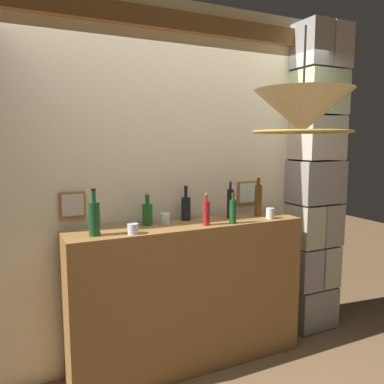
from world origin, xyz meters
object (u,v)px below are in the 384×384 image
liquor_bottle_whiskey (94,218)px  liquor_bottle_vodka (186,208)px  glass_tumbler_rocks (133,229)px  pendant_lamp (303,113)px  glass_tumbler_shot (165,218)px  liquor_bottle_mezcal (206,213)px  glass_tumbler_highball (270,213)px  liquor_bottle_scotch (230,203)px  liquor_bottle_rum (233,211)px  liquor_bottle_rye (147,213)px  liquor_bottle_sherry (258,200)px

liquor_bottle_whiskey → liquor_bottle_vodka: bearing=14.5°
glass_tumbler_rocks → pendant_lamp: (0.78, -0.74, 0.75)m
liquor_bottle_whiskey → glass_tumbler_shot: size_ratio=4.04×
liquor_bottle_mezcal → glass_tumbler_shot: liquor_bottle_mezcal is taller
glass_tumbler_highball → glass_tumbler_shot: 0.86m
pendant_lamp → glass_tumbler_rocks: bearing=136.2°
liquor_bottle_whiskey → liquor_bottle_mezcal: size_ratio=1.32×
liquor_bottle_whiskey → liquor_bottle_scotch: size_ratio=1.02×
liquor_bottle_rum → glass_tumbler_highball: liquor_bottle_rum is taller
liquor_bottle_rum → liquor_bottle_mezcal: bearing=171.0°
liquor_bottle_whiskey → glass_tumbler_shot: liquor_bottle_whiskey is taller
liquor_bottle_scotch → pendant_lamp: (-0.10, -0.93, 0.66)m
glass_tumbler_highball → liquor_bottle_rye: bearing=168.4°
liquor_bottle_scotch → glass_tumbler_shot: (-0.56, 0.03, -0.08)m
glass_tumbler_highball → pendant_lamp: pendant_lamp is taller
liquor_bottle_rye → liquor_bottle_rum: size_ratio=1.04×
liquor_bottle_whiskey → liquor_bottle_rum: (1.03, -0.07, -0.03)m
liquor_bottle_rye → liquor_bottle_rum: 0.65m
glass_tumbler_rocks → glass_tumbler_shot: 0.39m
glass_tumbler_shot → glass_tumbler_highball: bearing=-13.5°
liquor_bottle_mezcal → liquor_bottle_sherry: 0.58m
liquor_bottle_rum → glass_tumbler_shot: bearing=154.2°
liquor_bottle_rye → liquor_bottle_rum: bearing=-20.4°
liquor_bottle_whiskey → glass_tumbler_highball: size_ratio=3.64×
liquor_bottle_whiskey → liquor_bottle_vodka: 0.78m
liquor_bottle_sherry → liquor_bottle_rye: bearing=176.5°
liquor_bottle_rye → pendant_lamp: size_ratio=0.41×
liquor_bottle_rye → pendant_lamp: pendant_lamp is taller
liquor_bottle_whiskey → glass_tumbler_shot: bearing=15.3°
liquor_bottle_whiskey → pendant_lamp: (1.02, -0.81, 0.66)m
liquor_bottle_mezcal → glass_tumbler_highball: (0.58, -0.01, -0.05)m
liquor_bottle_scotch → pendant_lamp: pendant_lamp is taller
glass_tumbler_highball → pendant_lamp: 1.13m
liquor_bottle_rye → pendant_lamp: bearing=-58.1°
glass_tumbler_rocks → glass_tumbler_highball: 1.15m
liquor_bottle_rye → glass_tumbler_highball: bearing=-11.6°
liquor_bottle_sherry → liquor_bottle_rum: bearing=-154.5°
glass_tumbler_shot → liquor_bottle_sherry: bearing=-4.1°
liquor_bottle_sherry → glass_tumbler_highball: 0.17m
glass_tumbler_shot → pendant_lamp: size_ratio=0.13×
liquor_bottle_mezcal → glass_tumbler_shot: size_ratio=3.05×
glass_tumbler_rocks → liquor_bottle_rum: bearing=-0.5°
liquor_bottle_rye → liquor_bottle_whiskey: bearing=-160.0°
liquor_bottle_whiskey → liquor_bottle_vodka: (0.76, 0.20, -0.02)m
liquor_bottle_scotch → liquor_bottle_sherry: size_ratio=0.97×
liquor_bottle_rum → liquor_bottle_vodka: bearing=135.3°
liquor_bottle_scotch → liquor_bottle_rye: (-0.70, 0.03, -0.04)m
liquor_bottle_rum → pendant_lamp: size_ratio=0.40×
pendant_lamp → glass_tumbler_highball: bearing=63.8°
liquor_bottle_mezcal → liquor_bottle_vodka: bearing=104.3°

